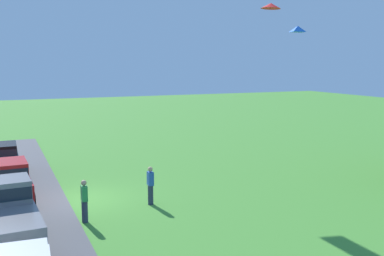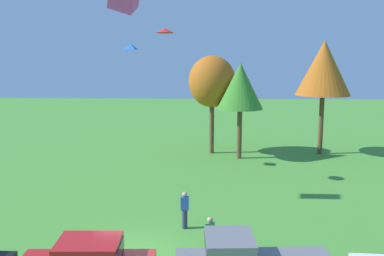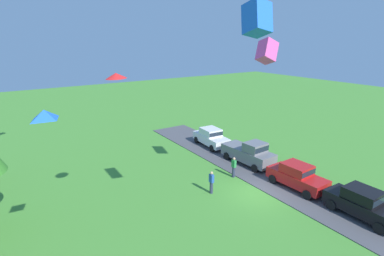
{
  "view_description": "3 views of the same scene",
  "coord_description": "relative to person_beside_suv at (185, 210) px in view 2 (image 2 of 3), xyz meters",
  "views": [
    {
      "loc": [
        20.23,
        -3.34,
        6.25
      ],
      "look_at": [
        2.34,
        4.46,
        3.38
      ],
      "focal_mm": 42.0,
      "sensor_mm": 36.0,
      "label": 1
    },
    {
      "loc": [
        2.85,
        -16.53,
        7.84
      ],
      "look_at": [
        2.16,
        4.77,
        4.24
      ],
      "focal_mm": 42.0,
      "sensor_mm": 36.0,
      "label": 2
    },
    {
      "loc": [
        -13.55,
        14.55,
        10.79
      ],
      "look_at": [
        1.34,
        4.7,
        5.42
      ],
      "focal_mm": 28.0,
      "sensor_mm": 36.0,
      "label": 3
    }
  ],
  "objects": [
    {
      "name": "kite_diamond_low_drifter",
      "position": [
        -4.04,
        10.6,
        7.33
      ],
      "size": [
        1.15,
        1.18,
        0.37
      ],
      "primitive_type": "pyramid",
      "rotation": [
        -0.01,
        0.0,
        5.3
      ],
      "color": "blue"
    },
    {
      "name": "tree_center_back",
      "position": [
        1.37,
        15.42,
        4.71
      ],
      "size": [
        3.6,
        3.6,
        7.61
      ],
      "color": "brown",
      "rests_on": "ground"
    },
    {
      "name": "person_beside_suv",
      "position": [
        0.0,
        0.0,
        0.0
      ],
      "size": [
        0.36,
        0.24,
        1.71
      ],
      "color": "#2D334C",
      "rests_on": "ground"
    },
    {
      "name": "tree_lone_near",
      "position": [
        3.41,
        13.68,
        4.5
      ],
      "size": [
        3.37,
        3.37,
        7.11
      ],
      "color": "brown",
      "rests_on": "ground"
    },
    {
      "name": "tree_far_left",
      "position": [
        9.83,
        15.42,
        5.76
      ],
      "size": [
        4.14,
        4.14,
        8.75
      ],
      "color": "brown",
      "rests_on": "ground"
    },
    {
      "name": "ground_plane",
      "position": [
        -1.9,
        -2.66,
        -0.88
      ],
      "size": [
        120.0,
        120.0,
        0.0
      ],
      "primitive_type": "plane",
      "color": "#478E33"
    },
    {
      "name": "person_watching_sky",
      "position": [
        1.11,
        -3.08,
        0.0
      ],
      "size": [
        0.36,
        0.24,
        1.71
      ],
      "color": "#2D334C",
      "rests_on": "ground"
    },
    {
      "name": "kite_delta_high_right",
      "position": [
        -1.45,
        6.98,
        8.2
      ],
      "size": [
        1.16,
        1.17,
        0.31
      ],
      "primitive_type": "cone",
      "rotation": [
        0.05,
        0.0,
        2.98
      ],
      "color": "red"
    }
  ]
}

